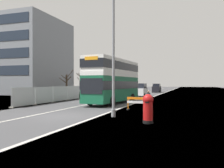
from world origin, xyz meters
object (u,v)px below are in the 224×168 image
(double_decker_bus, at_px, (114,80))
(car_oncoming_near, at_px, (141,90))
(car_receding_far, at_px, (157,88))
(pedestrian_at_kerb, at_px, (148,99))
(car_receding_mid, at_px, (125,89))
(lamppost_foreground, at_px, (113,51))
(roadworks_barrier, at_px, (136,102))
(red_pillar_postbox, at_px, (148,107))

(double_decker_bus, distance_m, car_oncoming_near, 15.34)
(double_decker_bus, distance_m, car_receding_far, 33.54)
(car_oncoming_near, height_order, pedestrian_at_kerb, car_oncoming_near)
(car_receding_mid, height_order, pedestrian_at_kerb, car_receding_mid)
(lamppost_foreground, xyz_separation_m, car_receding_mid, (-8.63, 34.11, -3.48))
(lamppost_foreground, bearing_deg, roadworks_barrier, 82.47)
(double_decker_bus, relative_size, lamppost_foreground, 1.15)
(red_pillar_postbox, xyz_separation_m, car_receding_far, (-5.80, 45.36, 0.12))
(car_receding_far, bearing_deg, red_pillar_postbox, -82.72)
(pedestrian_at_kerb, bearing_deg, roadworks_barrier, -112.52)
(red_pillar_postbox, distance_m, roadworks_barrier, 6.50)
(car_receding_far, bearing_deg, double_decker_bus, -90.28)
(car_receding_far, xyz_separation_m, pedestrian_at_kerb, (4.45, -37.44, -0.21))
(car_oncoming_near, relative_size, car_receding_far, 1.09)
(pedestrian_at_kerb, bearing_deg, lamppost_foreground, -102.04)
(red_pillar_postbox, height_order, car_receding_mid, car_receding_mid)
(car_oncoming_near, distance_m, car_receding_mid, 10.24)
(double_decker_bus, distance_m, car_receding_mid, 24.68)
(roadworks_barrier, height_order, car_receding_far, car_receding_far)
(roadworks_barrier, distance_m, pedestrian_at_kerb, 1.91)
(car_oncoming_near, relative_size, car_receding_mid, 1.10)
(lamppost_foreground, xyz_separation_m, pedestrian_at_kerb, (1.31, 6.13, -3.67))
(lamppost_foreground, bearing_deg, car_receding_far, 94.12)
(car_receding_mid, bearing_deg, roadworks_barrier, -72.81)
(car_receding_mid, xyz_separation_m, pedestrian_at_kerb, (9.93, -27.98, -0.19))
(double_decker_bus, height_order, car_receding_far, double_decker_bus)
(double_decker_bus, height_order, roadworks_barrier, double_decker_bus)
(lamppost_foreground, distance_m, car_receding_mid, 35.36)
(car_receding_far, distance_m, pedestrian_at_kerb, 37.71)
(red_pillar_postbox, distance_m, pedestrian_at_kerb, 8.03)
(lamppost_foreground, bearing_deg, car_oncoming_near, 97.61)
(red_pillar_postbox, distance_m, car_receding_mid, 37.63)
(double_decker_bus, relative_size, car_receding_mid, 2.64)
(roadworks_barrier, xyz_separation_m, pedestrian_at_kerb, (0.73, 1.76, 0.13))
(roadworks_barrier, xyz_separation_m, car_receding_far, (-3.72, 39.20, 0.34))
(roadworks_barrier, distance_m, car_oncoming_near, 21.33)
(car_receding_mid, bearing_deg, car_receding_far, 59.89)
(red_pillar_postbox, bearing_deg, double_decker_bus, 116.71)
(double_decker_bus, xyz_separation_m, roadworks_barrier, (3.88, -5.70, -1.93))
(car_receding_mid, distance_m, pedestrian_at_kerb, 29.69)
(double_decker_bus, xyz_separation_m, car_receding_far, (0.16, 33.51, -1.59))
(car_receding_mid, relative_size, pedestrian_at_kerb, 2.55)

